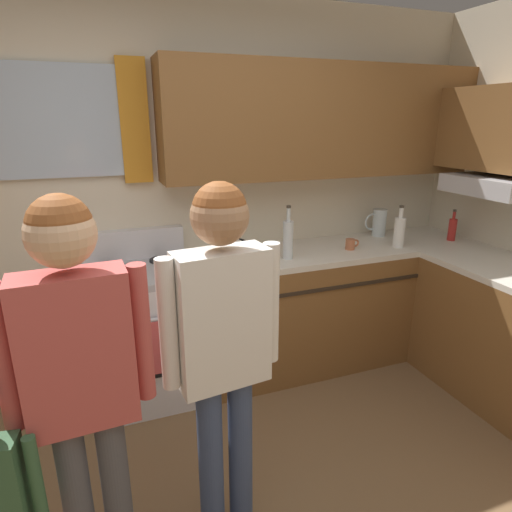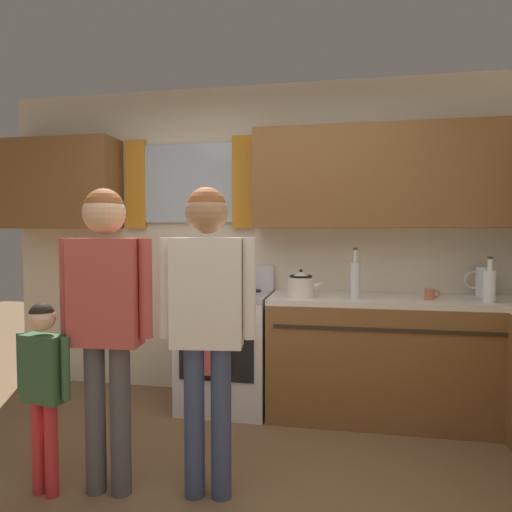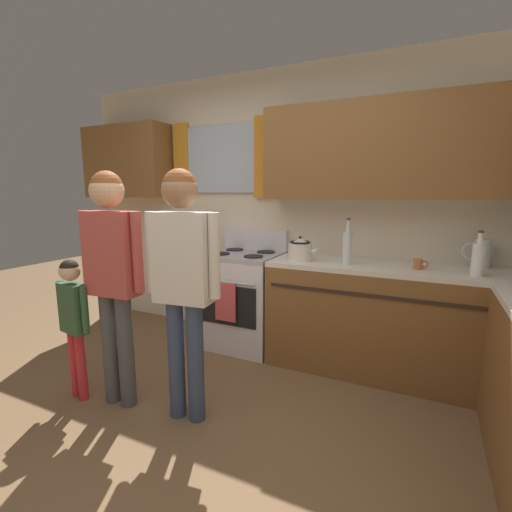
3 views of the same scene
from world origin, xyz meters
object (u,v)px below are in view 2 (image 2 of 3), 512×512
at_px(adult_holding_child, 106,303).
at_px(adult_in_plaid, 207,304).
at_px(stove_oven, 227,347).
at_px(bottle_tall_clear, 355,279).
at_px(cup_terracotta, 430,294).
at_px(water_pitcher, 482,281).
at_px(stovetop_kettle, 301,284).
at_px(bottle_milk_white, 489,285).
at_px(small_child, 43,375).

distance_m(adult_holding_child, adult_in_plaid, 0.53).
relative_size(stove_oven, adult_in_plaid, 0.69).
bearing_deg(bottle_tall_clear, stove_oven, 173.16).
height_order(cup_terracotta, water_pitcher, water_pitcher).
relative_size(stovetop_kettle, adult_in_plaid, 0.17).
relative_size(bottle_tall_clear, bottle_milk_white, 1.17).
height_order(stove_oven, cup_terracotta, stove_oven).
height_order(stovetop_kettle, adult_in_plaid, adult_in_plaid).
bearing_deg(bottle_tall_clear, small_child, -142.81).
relative_size(stovetop_kettle, water_pitcher, 1.24).
bearing_deg(stovetop_kettle, water_pitcher, 12.69).
bearing_deg(small_child, adult_holding_child, 13.86).
bearing_deg(adult_holding_child, bottle_milk_white, 27.01).
bearing_deg(small_child, bottle_milk_white, 25.48).
xyz_separation_m(stovetop_kettle, small_child, (-1.24, -1.23, -0.36)).
xyz_separation_m(cup_terracotta, stovetop_kettle, (-0.91, -0.04, 0.06)).
distance_m(water_pitcher, adult_in_plaid, 2.21).
bearing_deg(bottle_tall_clear, adult_holding_child, -138.57).
bearing_deg(water_pitcher, bottle_milk_white, -99.29).
distance_m(bottle_tall_clear, water_pitcher, 0.99).
bearing_deg(small_child, stove_oven, 64.61).
height_order(stove_oven, small_child, stove_oven).
distance_m(bottle_milk_white, stovetop_kettle, 1.28).
relative_size(bottle_milk_white, stovetop_kettle, 1.14).
relative_size(bottle_tall_clear, cup_terracotta, 3.37).
bearing_deg(adult_holding_child, adult_in_plaid, 6.66).
bearing_deg(stove_oven, stovetop_kettle, -11.68).
bearing_deg(bottle_milk_white, small_child, -154.52).
distance_m(stove_oven, small_child, 1.50).
bearing_deg(stovetop_kettle, cup_terracotta, 2.52).
distance_m(cup_terracotta, adult_in_plaid, 1.73).
height_order(bottle_milk_white, adult_in_plaid, adult_in_plaid).
height_order(bottle_tall_clear, stovetop_kettle, bottle_tall_clear).
relative_size(cup_terracotta, adult_holding_child, 0.07).
distance_m(bottle_tall_clear, adult_in_plaid, 1.34).
distance_m(bottle_milk_white, adult_holding_child, 2.47).
bearing_deg(stove_oven, bottle_milk_white, -4.66).
bearing_deg(stovetop_kettle, adult_in_plaid, -109.91).
height_order(bottle_tall_clear, adult_in_plaid, adult_in_plaid).
bearing_deg(adult_holding_child, cup_terracotta, 33.02).
bearing_deg(water_pitcher, stovetop_kettle, -167.31).
height_order(water_pitcher, adult_in_plaid, adult_in_plaid).
xyz_separation_m(stove_oven, bottle_milk_white, (1.87, -0.15, 0.55)).
bearing_deg(small_child, adult_in_plaid, 9.40).
relative_size(stove_oven, stovetop_kettle, 4.02).
distance_m(cup_terracotta, adult_holding_child, 2.18).
xyz_separation_m(bottle_tall_clear, adult_holding_child, (-1.31, -1.15, -0.03)).
distance_m(stovetop_kettle, small_child, 1.78).
distance_m(stove_oven, adult_holding_child, 1.42).
relative_size(stove_oven, bottle_milk_white, 3.51).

